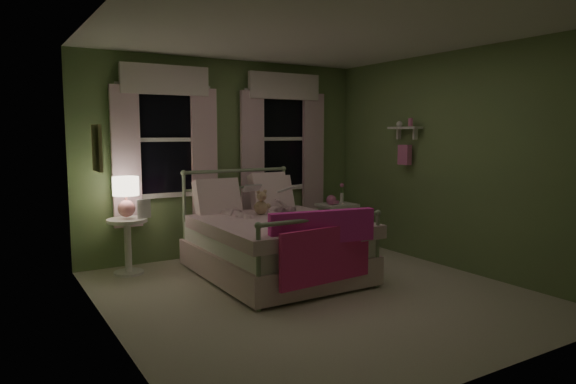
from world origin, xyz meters
TOP-DOWN VIEW (x-y plane):
  - room_shell at (0.00, 0.00)m, footprint 4.20×4.20m
  - bed at (-0.02, 0.80)m, footprint 1.58×2.04m
  - pink_throw at (-0.02, -0.21)m, footprint 1.10×0.28m
  - child_left at (-0.30, 1.23)m, footprint 0.31×0.21m
  - child_right at (0.26, 1.23)m, footprint 0.36×0.30m
  - book_left at (-0.30, 0.98)m, footprint 0.23×0.17m
  - book_right at (0.26, 0.98)m, footprint 0.23×0.19m
  - teddy_bear at (-0.02, 1.08)m, footprint 0.22×0.18m
  - nightstand_left at (-1.44, 1.72)m, footprint 0.46×0.46m
  - table_lamp at (-1.44, 1.72)m, footprint 0.29×0.29m
  - book_nightstand at (-1.34, 1.64)m, footprint 0.18×0.24m
  - nightstand_right at (1.39, 1.47)m, footprint 0.50×0.40m
  - pink_toy at (1.29, 1.46)m, footprint 0.14×0.18m
  - bud_vase at (1.51, 1.52)m, footprint 0.06×0.06m
  - window_left at (-0.85, 2.03)m, footprint 1.34×0.13m
  - window_right at (0.85, 2.03)m, footprint 1.34×0.13m
  - wall_shelf at (1.90, 0.70)m, footprint 0.15×0.50m
  - framed_picture at (-1.95, 0.60)m, footprint 0.03×0.32m

SIDE VIEW (x-z plane):
  - bed at x=-0.02m, z-range -0.22..0.97m
  - nightstand_left at x=-1.44m, z-range 0.09..0.74m
  - nightstand_right at x=1.39m, z-range 0.23..0.87m
  - pink_throw at x=-0.02m, z-range 0.26..0.96m
  - book_nightstand at x=-1.34m, z-range 0.65..0.67m
  - pink_toy at x=1.29m, z-range 0.64..0.78m
  - bud_vase at x=1.51m, z-range 0.65..0.93m
  - teddy_bear at x=-0.02m, z-range 0.64..0.94m
  - child_right at x=0.26m, z-range 0.57..1.25m
  - book_right at x=0.26m, z-range 0.79..1.05m
  - table_lamp at x=-1.44m, z-range 0.72..1.19m
  - book_left at x=-0.30m, z-range 0.83..1.09m
  - child_left at x=-0.30m, z-range 0.57..1.39m
  - room_shell at x=0.00m, z-range -0.80..3.40m
  - framed_picture at x=-1.95m, z-range 1.29..1.71m
  - wall_shelf at x=1.90m, z-range 1.22..1.82m
  - window_left at x=-0.85m, z-range 0.64..2.60m
  - window_right at x=0.85m, z-range 0.64..2.60m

